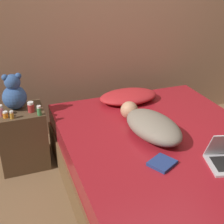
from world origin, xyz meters
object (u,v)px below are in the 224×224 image
pillow (128,96)px  bottle_amber (12,115)px  book (162,163)px  bottle_green (39,111)px  teddy_bear (14,94)px  person_lying (151,125)px  bottle_pink (0,111)px  bottle_red (31,107)px  bottle_orange (5,115)px

pillow → bottle_amber: 1.12m
bottle_amber → book: (0.92, -0.90, -0.10)m
pillow → bottle_green: size_ratio=6.81×
bottle_amber → teddy_bear: bearing=76.5°
teddy_bear → book: (0.87, -1.09, -0.21)m
teddy_bear → bottle_amber: teddy_bear is taller
person_lying → bottle_pink: bottle_pink is taller
bottle_red → book: (0.75, -0.97, -0.11)m
bottle_red → bottle_amber: size_ratio=1.33×
teddy_bear → bottle_orange: size_ratio=5.67×
person_lying → bottle_amber: bearing=145.7°
bottle_red → bottle_green: size_ratio=1.08×
bottle_red → book: bearing=-52.3°
person_lying → bottle_green: bearing=140.4°
bottle_amber → bottle_orange: size_ratio=1.21×
pillow → bottle_pink: 1.20m
bottle_pink → bottle_green: (0.31, -0.10, -0.00)m
person_lying → bottle_green: (-0.80, 0.49, 0.04)m
bottle_red → bottle_orange: size_ratio=1.62×
pillow → bottle_orange: (-1.16, -0.12, 0.06)m
book → bottle_pink: bearing=135.4°
pillow → teddy_bear: (-1.06, 0.04, 0.17)m
person_lying → bottle_red: size_ratio=8.15×
bottle_green → book: bottle_green is taller
pillow → bottle_pink: bottle_pink is taller
bottle_pink → book: bearing=-44.6°
bottle_amber → bottle_green: bearing=-2.9°
person_lying → bottle_orange: (-1.08, 0.53, 0.02)m
pillow → person_lying: 0.66m
bottle_amber → bottle_orange: bottle_amber is taller
bottle_red → teddy_bear: bearing=134.7°
person_lying → bottle_pink: size_ratio=7.84×
pillow → bottle_amber: (-1.11, -0.16, 0.06)m
book → person_lying: bearing=74.6°
bottle_green → bottle_orange: 0.28m
teddy_bear → book: size_ratio=1.47×
pillow → bottle_orange: bottle_orange is taller
bottle_red → book: bottle_red is taller
pillow → bottle_pink: (-1.19, -0.07, 0.08)m
bottle_green → bottle_amber: bearing=177.1°
book → bottle_red: bearing=127.7°
teddy_bear → bottle_green: size_ratio=3.78×
teddy_bear → bottle_red: bearing=-45.3°
bottle_pink → book: (1.00, -0.99, -0.12)m
teddy_bear → book: 1.41m
person_lying → bottle_orange: size_ratio=13.18×
bottle_amber → bottle_pink: bearing=134.2°
person_lying → bottle_amber: person_lying is taller
bottle_green → book: (0.69, -0.89, -0.11)m
teddy_bear → bottle_red: teddy_bear is taller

